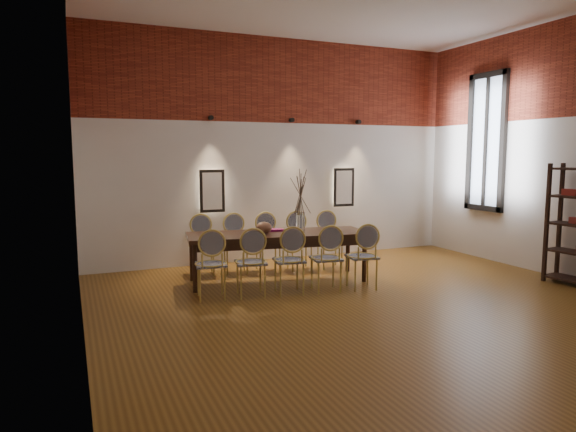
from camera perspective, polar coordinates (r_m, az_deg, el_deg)
name	(u,v)px	position (r m, az deg, el deg)	size (l,w,h in m)	color
floor	(386,311)	(6.63, 10.84, -10.29)	(7.00, 7.00, 0.02)	brown
wall_back	(279,151)	(9.49, -1.03, 7.28)	(7.00, 0.10, 4.00)	silver
wall_left	(70,147)	(5.24, -23.06, 7.05)	(0.10, 7.00, 4.00)	silver
brick_band_back	(280,80)	(9.51, -0.88, 14.83)	(7.00, 0.02, 1.50)	maroon
brick_band_left	(71,9)	(5.40, -22.93, 20.45)	(0.02, 7.00, 1.50)	maroon
niche_left	(212,191)	(9.00, -8.47, 2.77)	(0.36, 0.06, 0.66)	#FFEAC6
niche_right	(343,187)	(9.98, 6.14, 3.20)	(0.36, 0.06, 0.66)	#FFEAC6
spot_fixture_left	(211,118)	(8.97, -8.56, 10.74)	(0.08, 0.08, 0.10)	black
spot_fixture_mid	(292,120)	(9.46, 0.41, 10.61)	(0.08, 0.08, 0.10)	black
spot_fixture_right	(358,122)	(10.10, 7.82, 10.31)	(0.08, 0.08, 0.10)	black
window_glass	(487,142)	(10.10, 21.22, 7.65)	(0.02, 0.78, 2.38)	silver
window_frame	(486,142)	(10.08, 21.14, 7.65)	(0.08, 0.90, 2.50)	black
window_mullion	(486,142)	(10.08, 21.14, 7.65)	(0.06, 0.06, 2.40)	black
dining_table	(278,257)	(7.85, -1.15, -4.57)	(2.71, 0.87, 0.75)	#351D12
chair_near_a	(211,264)	(6.97, -8.56, -5.32)	(0.44, 0.44, 0.94)	tan
chair_near_b	(251,262)	(7.04, -4.16, -5.14)	(0.44, 0.44, 0.94)	tan
chair_near_c	(289,260)	(7.15, 0.13, -4.93)	(0.44, 0.44, 0.94)	tan
chair_near_d	(326,258)	(7.30, 4.26, -4.71)	(0.44, 0.44, 0.94)	tan
chair_near_e	(362,256)	(7.49, 8.21, -4.47)	(0.44, 0.44, 0.94)	tan
chair_far_a	(202,246)	(8.37, -9.51, -3.29)	(0.44, 0.44, 0.94)	tan
chair_far_b	(236,244)	(8.43, -5.83, -3.16)	(0.44, 0.44, 0.94)	tan
chair_far_c	(268,243)	(8.52, -2.23, -3.02)	(0.44, 0.44, 0.94)	tan
chair_far_d	(300,242)	(8.65, 1.29, -2.87)	(0.44, 0.44, 0.94)	tan
chair_far_e	(330,240)	(8.80, 4.69, -2.71)	(0.44, 0.44, 0.94)	tan
vase	(300,222)	(7.85, 1.38, -0.69)	(0.14, 0.14, 0.30)	silver
dried_branches	(300,193)	(7.81, 1.39, 2.59)	(0.50, 0.50, 0.70)	#433428
bowl	(264,228)	(7.68, -2.70, -1.32)	(0.24, 0.24, 0.18)	brown
book	(275,230)	(7.97, -1.49, -1.56)	(0.26, 0.18, 0.03)	#7F104E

